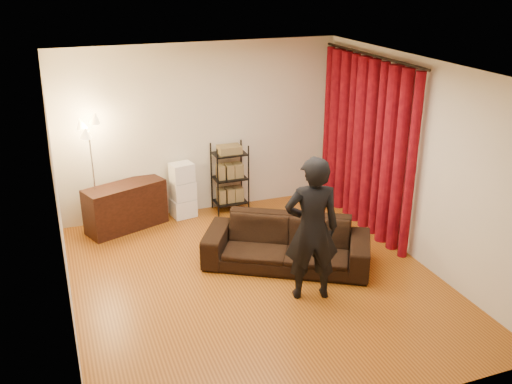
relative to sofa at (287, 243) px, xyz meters
name	(u,v)px	position (x,y,z in m)	size (l,w,h in m)	color
floor	(257,281)	(-0.53, -0.27, -0.32)	(5.00, 5.00, 0.00)	#985717
ceiling	(257,68)	(-0.53, -0.27, 2.38)	(5.00, 5.00, 0.00)	white
wall_back	(201,130)	(-0.53, 2.23, 1.03)	(5.00, 5.00, 0.00)	beige
wall_front	(365,285)	(-0.53, -2.77, 1.03)	(5.00, 5.00, 0.00)	beige
wall_left	(59,208)	(-2.78, -0.27, 1.03)	(5.00, 5.00, 0.00)	beige
wall_right	(416,161)	(1.72, -0.27, 1.03)	(5.00, 5.00, 0.00)	beige
curtain_rod	(372,55)	(1.62, 0.86, 2.26)	(0.04, 0.04, 2.65)	black
curtain	(364,144)	(1.60, 0.86, 0.96)	(0.22, 2.65, 2.55)	maroon
sofa	(287,243)	(0.00, 0.00, 0.00)	(2.17, 0.85, 0.63)	black
person	(312,229)	(-0.04, -0.81, 0.58)	(0.65, 0.43, 1.79)	black
media_cabinet	(126,207)	(-1.84, 1.91, 0.04)	(1.21, 0.45, 0.71)	black
storage_boxes	(183,190)	(-0.91, 2.03, 0.13)	(0.36, 0.29, 0.90)	white
wire_shelf	(230,178)	(-0.14, 2.01, 0.25)	(0.51, 0.36, 1.13)	black
floor_lamp	(94,178)	(-2.26, 1.88, 0.57)	(0.32, 0.32, 1.77)	silver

